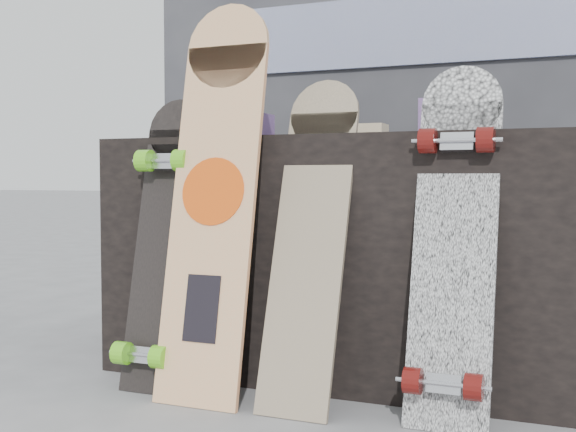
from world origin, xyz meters
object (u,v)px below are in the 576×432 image
at_px(longboard_geisha, 215,186).
at_px(longboard_cascadia, 454,236).
at_px(skateboard_dark, 163,238).
at_px(vendor_table, 350,257).
at_px(longboard_celtic, 311,229).

relative_size(longboard_geisha, longboard_cascadia, 1.23).
distance_m(longboard_cascadia, skateboard_dark, 0.91).
bearing_deg(vendor_table, longboard_cascadia, -40.52).
relative_size(longboard_cascadia, skateboard_dark, 1.07).
height_order(vendor_table, longboard_cascadia, longboard_cascadia).
distance_m(longboard_geisha, longboard_cascadia, 0.73).
bearing_deg(skateboard_dark, vendor_table, 36.90).
distance_m(vendor_table, skateboard_dark, 0.63).
distance_m(longboard_geisha, skateboard_dark, 0.26).
bearing_deg(longboard_cascadia, longboard_celtic, -179.44).
xyz_separation_m(longboard_cascadia, skateboard_dark, (-0.91, -0.03, -0.03)).
height_order(vendor_table, longboard_celtic, longboard_celtic).
bearing_deg(longboard_geisha, longboard_cascadia, 3.82).
distance_m(vendor_table, longboard_celtic, 0.37).
xyz_separation_m(longboard_geisha, longboard_celtic, (0.30, 0.04, -0.13)).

